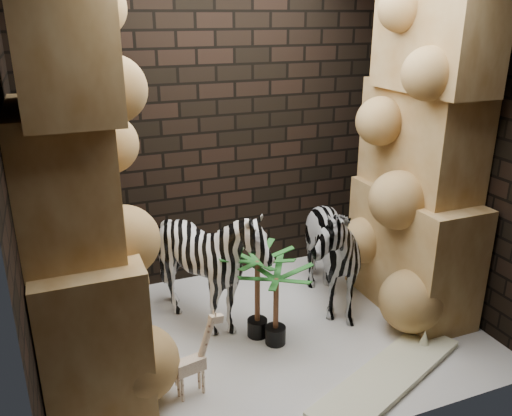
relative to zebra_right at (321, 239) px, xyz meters
name	(u,v)px	position (x,y,z in m)	size (l,w,h in m)	color
floor	(267,335)	(-0.65, -0.30, -0.66)	(3.50, 3.50, 0.00)	silver
wall_back	(218,132)	(-0.65, 0.95, 0.84)	(3.50, 3.50, 0.00)	black
wall_front	(359,222)	(-0.65, -1.55, 0.84)	(3.50, 3.50, 0.00)	black
wall_left	(15,192)	(-2.40, -0.30, 0.84)	(3.00, 3.00, 0.00)	black
wall_right	(454,144)	(1.10, -0.30, 0.84)	(3.00, 3.00, 0.00)	black
rock_pillar_left	(73,186)	(-2.05, -0.30, 0.84)	(0.68, 1.30, 3.00)	tan
rock_pillar_right	(423,148)	(0.77, -0.30, 0.84)	(0.58, 1.25, 3.00)	tan
zebra_right	(321,239)	(0.00, 0.00, 0.00)	(0.60, 1.12, 1.33)	white
zebra_left	(211,272)	(-1.04, -0.01, -0.13)	(0.95, 1.18, 1.07)	white
giraffe_toy	(190,357)	(-1.44, -0.78, -0.35)	(0.33, 0.11, 0.63)	#FEDFB9
palm_front	(257,294)	(-0.73, -0.28, -0.27)	(0.36, 0.36, 0.79)	#1E6829
palm_back	(276,306)	(-0.63, -0.43, -0.32)	(0.36, 0.36, 0.69)	#1E6829
surfboard	(388,376)	(-0.03, -1.17, -0.64)	(1.52, 0.37, 0.05)	#F3F1C4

